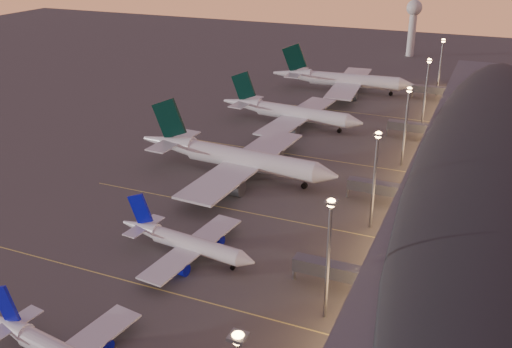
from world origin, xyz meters
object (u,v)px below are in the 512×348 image
(airliner_narrow_north, at_px, (185,242))
(airliner_wide_mid, at_px, (290,112))
(airliner_wide_far, at_px, (342,80))
(airliner_wide_near, at_px, (234,158))
(radar_tower, at_px, (413,19))

(airliner_narrow_north, bearing_deg, airliner_wide_mid, 102.06)
(airliner_wide_mid, bearing_deg, airliner_wide_far, 89.65)
(airliner_wide_near, bearing_deg, radar_tower, 87.91)
(airliner_wide_near, xyz_separation_m, airliner_wide_far, (4.32, 108.45, -0.12))
(airliner_wide_near, height_order, radar_tower, radar_tower)
(airliner_wide_far, bearing_deg, airliner_wide_mid, -99.92)
(airliner_narrow_north, xyz_separation_m, airliner_wide_far, (-5.55, 156.19, 2.04))
(airliner_narrow_north, bearing_deg, radar_tower, 93.49)
(airliner_wide_mid, xyz_separation_m, airliner_wide_far, (5.29, 55.70, 0.58))
(airliner_wide_near, height_order, airliner_wide_far, airliner_wide_near)
(airliner_wide_far, bearing_deg, radar_tower, 75.81)
(airliner_wide_near, relative_size, radar_tower, 2.08)
(airliner_wide_mid, relative_size, radar_tower, 1.82)
(airliner_narrow_north, height_order, radar_tower, radar_tower)
(airliner_wide_mid, height_order, radar_tower, radar_tower)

